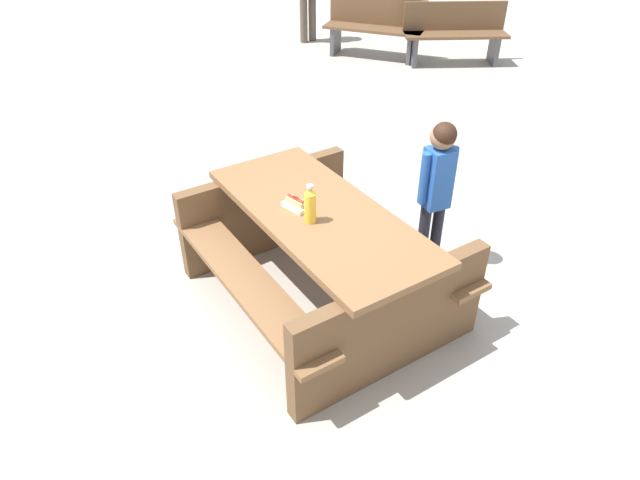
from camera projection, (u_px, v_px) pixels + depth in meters
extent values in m
plane|color=#ADA599|center=(320.00, 299.00, 4.09)|extent=(30.00, 30.00, 0.00)
cube|color=brown|center=(320.00, 215.00, 3.68)|extent=(1.82, 0.80, 0.05)
cube|color=brown|center=(246.00, 280.00, 3.60)|extent=(1.81, 0.32, 0.04)
cube|color=brown|center=(385.00, 227.00, 4.09)|extent=(1.81, 0.32, 0.04)
cube|color=brown|center=(266.00, 210.00, 4.43)|extent=(0.13, 1.40, 0.70)
cube|color=brown|center=(392.00, 327.00, 3.35)|extent=(0.13, 1.40, 0.70)
cylinder|color=yellow|center=(310.00, 208.00, 3.51)|extent=(0.08, 0.08, 0.20)
cone|color=yellow|center=(310.00, 191.00, 3.44)|extent=(0.07, 0.07, 0.04)
cylinder|color=silver|center=(310.00, 187.00, 3.42)|extent=(0.04, 0.04, 0.02)
cube|color=white|center=(296.00, 206.00, 3.69)|extent=(0.20, 0.14, 0.03)
cube|color=#D8B272|center=(296.00, 202.00, 3.67)|extent=(0.16, 0.08, 0.04)
cylinder|color=maroon|center=(296.00, 199.00, 3.66)|extent=(0.14, 0.05, 0.03)
ellipsoid|color=maroon|center=(296.00, 198.00, 3.65)|extent=(0.07, 0.04, 0.01)
cylinder|color=#262633|center=(423.00, 237.00, 4.27)|extent=(0.08, 0.08, 0.54)
cylinder|color=#262633|center=(436.00, 234.00, 4.31)|extent=(0.08, 0.08, 0.54)
cube|color=#2659B2|center=(437.00, 178.00, 4.00)|extent=(0.19, 0.20, 0.45)
cylinder|color=#2659B2|center=(424.00, 178.00, 3.95)|extent=(0.07, 0.07, 0.39)
cylinder|color=#2659B2|center=(451.00, 172.00, 4.03)|extent=(0.07, 0.07, 0.39)
sphere|color=#997051|center=(443.00, 137.00, 3.82)|extent=(0.18, 0.18, 0.18)
sphere|color=#331E14|center=(445.00, 134.00, 3.80)|extent=(0.17, 0.17, 0.17)
cube|color=brown|center=(456.00, 35.00, 8.22)|extent=(1.13, 1.49, 0.04)
cube|color=brown|center=(455.00, 16.00, 8.25)|extent=(0.82, 1.30, 0.40)
cube|color=#4C4C51|center=(413.00, 51.00, 8.33)|extent=(0.34, 0.24, 0.41)
cube|color=#4C4C51|center=(494.00, 50.00, 8.38)|extent=(0.34, 0.24, 0.41)
cube|color=brown|center=(374.00, 29.00, 8.49)|extent=(1.46, 1.18, 0.04)
cube|color=brown|center=(378.00, 11.00, 8.50)|extent=(1.26, 0.89, 0.40)
cube|color=#4C4C51|center=(336.00, 40.00, 8.79)|extent=(0.25, 0.33, 0.41)
cube|color=#4C4C51|center=(411.00, 48.00, 8.44)|extent=(0.25, 0.33, 0.41)
cylinder|color=brown|center=(312.00, 16.00, 9.28)|extent=(0.12, 0.12, 0.79)
cylinder|color=brown|center=(304.00, 17.00, 9.19)|extent=(0.12, 0.12, 0.79)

